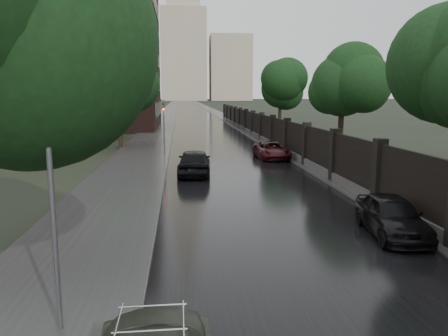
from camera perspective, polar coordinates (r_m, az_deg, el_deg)
road at (r=196.25m, az=-4.87°, el=8.31°), size 8.00×420.00×0.02m
sidewalk_left at (r=196.24m, az=-6.64°, el=8.30°), size 4.00×420.00×0.16m
verge_right at (r=196.41m, az=-3.24°, el=8.34°), size 3.00×420.00×0.08m
fence_right at (r=39.11m, az=5.74°, el=4.61°), size 0.45×75.72×2.70m
tree_left_far at (r=36.51m, az=-13.61°, el=10.68°), size 4.25×4.25×7.39m
tree_right_b at (r=30.12m, az=15.22°, el=10.34°), size 4.08×4.08×7.01m
tree_right_c at (r=47.39m, az=7.37°, el=10.21°), size 4.08×4.08×7.01m
lamp_post at (r=8.18m, az=-21.58°, el=-3.27°), size 0.25×0.12×5.11m
traffic_light at (r=31.25m, az=-7.87°, el=5.86°), size 0.16×0.32×4.00m
brick_building at (r=60.30m, az=-20.64°, el=14.36°), size 24.00×18.00×20.00m
stalinist_tower at (r=308.07m, az=-5.32°, el=15.92°), size 92.00×30.00×159.00m
hatchback_left at (r=23.92m, az=-3.90°, el=0.79°), size 2.02×4.43×1.48m
car_right_near at (r=14.72m, az=21.04°, el=-5.82°), size 1.91×3.92×1.29m
car_right_far at (r=30.17m, az=6.23°, el=2.31°), size 2.12×4.30×1.18m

